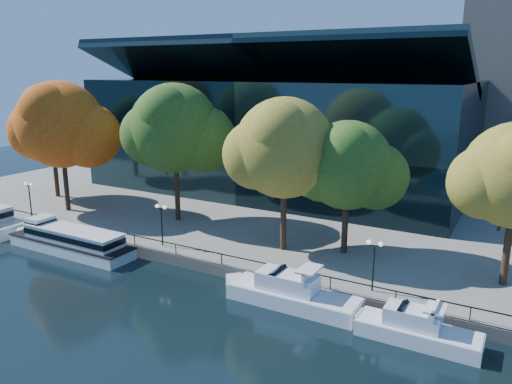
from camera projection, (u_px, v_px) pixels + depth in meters
The scene contains 15 objects.
ground at pixel (153, 277), 43.08m from camera, with size 160.00×160.00×0.00m, color black.
promenade at pixel (317, 187), 73.67m from camera, with size 90.00×67.08×1.00m.
railing at pixel (176, 244), 45.36m from camera, with size 88.20×0.08×0.99m.
convention_building at pixel (279, 135), 69.79m from camera, with size 50.00×24.57×21.43m.
tour_boat at pixel (68, 239), 48.91m from camera, with size 15.52×3.46×2.94m.
cruiser_near at pixel (288, 292), 37.82m from camera, with size 11.34×2.92×3.29m.
cruiser_far at pixel (412, 328), 32.78m from camera, with size 8.90×2.47×2.91m.
tree_0 at pixel (52, 134), 64.29m from camera, with size 9.42×7.73×12.29m.
tree_1 at pixel (61, 127), 57.33m from camera, with size 12.51×10.26×15.23m.
tree_2 at pixel (176, 130), 53.46m from camera, with size 12.10×9.92×15.10m.
tree_3 at pixel (286, 150), 44.50m from camera, with size 11.37×9.32×14.15m.
tree_4 at pixel (349, 167), 44.06m from camera, with size 9.95×8.16×12.16m.
lamp_0 at pixel (29, 192), 56.38m from camera, with size 1.26×0.36×4.03m.
lamp_1 at pixel (161, 215), 47.17m from camera, with size 1.26×0.36×4.03m.
lamp_2 at pixel (374, 254), 37.35m from camera, with size 1.26×0.36×4.03m.
Camera 1 is at (27.53, -30.43, 17.47)m, focal length 35.00 mm.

